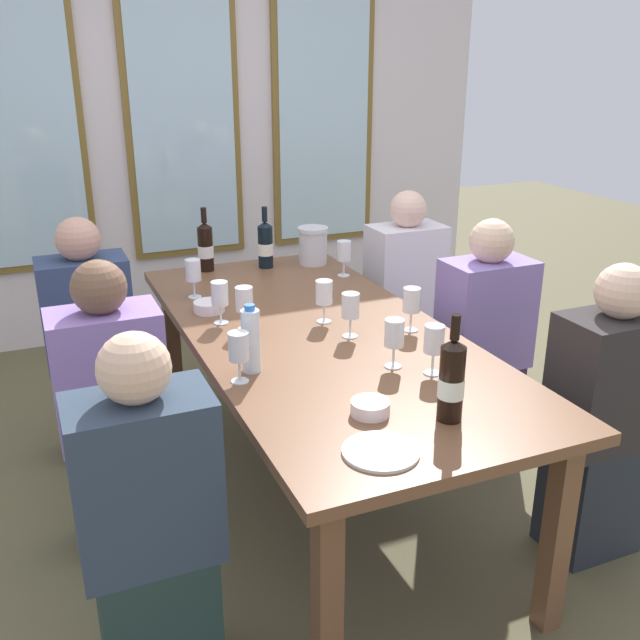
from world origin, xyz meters
TOP-DOWN VIEW (x-y plane):
  - ground_plane at (0.00, 0.00)m, footprint 12.00×12.00m
  - back_wall_with_windows at (0.00, 2.20)m, footprint 4.17×0.10m
  - dining_table at (0.00, 0.00)m, footprint 0.97×2.15m
  - white_plate_0 at (-0.20, -0.90)m, footprint 0.21×0.21m
  - metal_pitcher at (0.34, 0.89)m, footprint 0.16×0.16m
  - wine_bottle_0 at (0.08, -0.81)m, footprint 0.08×0.08m
  - wine_bottle_1 at (-0.19, 0.98)m, footprint 0.08×0.08m
  - wine_bottle_2 at (0.10, 0.92)m, footprint 0.08×0.08m
  - tasting_bowl_0 at (-0.12, -0.69)m, footprint 0.12×0.12m
  - tasting_bowl_1 at (-0.34, 0.39)m, footprint 0.13×0.13m
  - water_bottle at (-0.36, -0.25)m, footprint 0.06×0.06m
  - wine_glass_0 at (0.40, 0.63)m, footprint 0.07×0.07m
  - wine_glass_1 at (0.10, -0.41)m, footprint 0.07×0.07m
  - wine_glass_2 at (0.06, 0.08)m, footprint 0.07×0.07m
  - wine_glass_3 at (0.20, -0.51)m, footprint 0.07×0.07m
  - wine_glass_4 at (-0.26, 0.13)m, footprint 0.07×0.07m
  - wine_glass_5 at (0.33, -0.13)m, footprint 0.07×0.07m
  - wine_glass_6 at (-0.35, 0.59)m, footprint 0.07×0.07m
  - wine_glass_7 at (-0.42, -0.32)m, footprint 0.07×0.07m
  - wine_glass_8 at (0.09, -0.10)m, footprint 0.07×0.07m
  - wine_glass_9 at (-0.33, 0.23)m, footprint 0.07×0.07m
  - seated_person_0 at (-0.80, 0.74)m, footprint 0.38×0.24m
  - seated_person_1 at (0.80, 0.73)m, footprint 0.38×0.24m
  - seated_person_2 at (-0.80, -0.70)m, footprint 0.38×0.24m
  - seated_person_3 at (0.80, -0.71)m, footprint 0.38×0.24m
  - seated_person_4 at (-0.80, 0.02)m, footprint 0.38×0.24m
  - seated_person_5 at (0.80, 0.02)m, footprint 0.38×0.24m

SIDE VIEW (x-z plane):
  - ground_plane at x=0.00m, z-range 0.00..0.00m
  - seated_person_0 at x=-0.80m, z-range -0.03..1.08m
  - seated_person_1 at x=0.80m, z-range -0.03..1.08m
  - seated_person_2 at x=-0.80m, z-range -0.03..1.08m
  - seated_person_3 at x=0.80m, z-range -0.03..1.08m
  - seated_person_4 at x=-0.80m, z-range -0.03..1.08m
  - seated_person_5 at x=0.80m, z-range -0.03..1.08m
  - dining_table at x=0.00m, z-range 0.30..1.04m
  - white_plate_0 at x=-0.20m, z-range 0.74..0.75m
  - tasting_bowl_0 at x=-0.12m, z-range 0.74..0.78m
  - tasting_bowl_1 at x=-0.34m, z-range 0.74..0.78m
  - metal_pitcher at x=0.34m, z-range 0.74..0.93m
  - water_bottle at x=-0.36m, z-range 0.73..0.97m
  - wine_glass_2 at x=0.06m, z-range 0.77..0.94m
  - wine_glass_6 at x=-0.35m, z-range 0.77..0.94m
  - wine_glass_5 at x=0.33m, z-range 0.77..0.94m
  - wine_glass_0 at x=0.40m, z-range 0.77..0.94m
  - wine_glass_9 at x=-0.33m, z-range 0.77..0.94m
  - wine_bottle_2 at x=0.10m, z-range 0.70..1.01m
  - wine_glass_1 at x=0.10m, z-range 0.77..0.95m
  - wine_glass_3 at x=0.20m, z-range 0.77..0.95m
  - wine_glass_4 at x=-0.26m, z-range 0.77..0.95m
  - wine_glass_7 at x=-0.42m, z-range 0.77..0.95m
  - wine_glass_8 at x=0.09m, z-range 0.77..0.95m
  - wine_bottle_1 at x=-0.19m, z-range 0.70..1.02m
  - wine_bottle_0 at x=0.08m, z-range 0.70..1.03m
  - back_wall_with_windows at x=0.00m, z-range 0.00..2.90m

